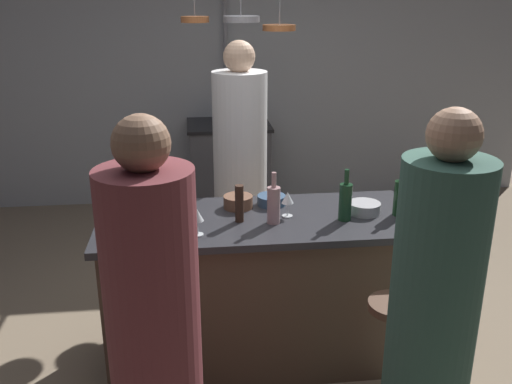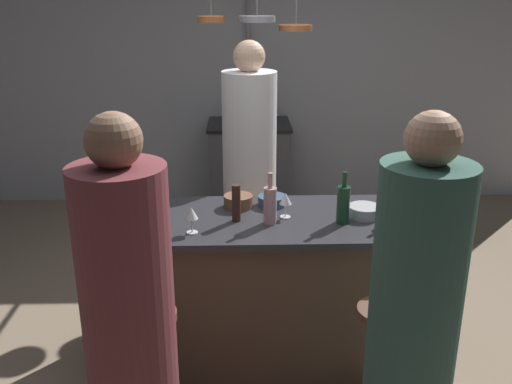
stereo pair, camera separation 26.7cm
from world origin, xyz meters
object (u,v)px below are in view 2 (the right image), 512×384
at_px(wine_bottle_red, 401,201).
at_px(wine_bottle_green, 343,204).
at_px(guest_right, 412,334).
at_px(stove_range, 249,167).
at_px(chef, 250,178).
at_px(guest_left, 131,340).
at_px(pepper_mill, 236,203).
at_px(wine_glass_by_chef, 191,214).
at_px(wine_glass_near_left_guest, 286,200).
at_px(mixing_bowl_wooden, 238,201).
at_px(wine_bottle_dark, 147,194).
at_px(wine_bottle_rose, 270,205).
at_px(mixing_bowl_blue, 272,201).
at_px(bar_stool_right, 380,363).
at_px(potted_plant, 440,214).
at_px(mixing_bowl_steel, 365,212).
at_px(bar_stool_left, 153,367).

relative_size(wine_bottle_red, wine_bottle_green, 0.98).
xyz_separation_m(guest_right, wine_bottle_green, (-0.13, 0.92, 0.22)).
bearing_deg(stove_range, guest_right, -80.20).
relative_size(chef, guest_left, 1.05).
height_order(pepper_mill, wine_bottle_red, wine_bottle_red).
relative_size(stove_range, wine_glass_by_chef, 6.10).
relative_size(wine_glass_near_left_guest, mixing_bowl_wooden, 0.85).
height_order(wine_bottle_dark, wine_bottle_rose, wine_bottle_dark).
height_order(wine_bottle_dark, wine_bottle_green, wine_bottle_dark).
xyz_separation_m(guest_right, pepper_mill, (-0.71, 0.96, 0.21)).
distance_m(pepper_mill, wine_bottle_dark, 0.53).
distance_m(pepper_mill, mixing_bowl_blue, 0.33).
distance_m(bar_stool_right, mixing_bowl_wooden, 1.19).
xyz_separation_m(potted_plant, mixing_bowl_wooden, (-1.72, -1.33, 0.64)).
distance_m(bar_stool_right, mixing_bowl_steel, 0.83).
bearing_deg(mixing_bowl_steel, potted_plant, 56.29).
bearing_deg(mixing_bowl_wooden, bar_stool_right, -48.85).
height_order(bar_stool_right, potted_plant, bar_stool_right).
xyz_separation_m(wine_bottle_rose, mixing_bowl_wooden, (-0.17, 0.25, -0.07)).
distance_m(guest_right, potted_plant, 2.75).
bearing_deg(guest_right, mixing_bowl_wooden, 120.78).
distance_m(potted_plant, mixing_bowl_wooden, 2.27).
height_order(guest_left, wine_glass_by_chef, guest_left).
distance_m(chef, potted_plant, 1.82).
relative_size(wine_bottle_green, mixing_bowl_steel, 1.60).
relative_size(bar_stool_left, guest_right, 0.40).
bearing_deg(wine_glass_by_chef, mixing_bowl_wooden, 56.84).
xyz_separation_m(stove_range, wine_bottle_rose, (0.07, -2.53, 0.56)).
bearing_deg(mixing_bowl_blue, wine_bottle_red, -19.29).
xyz_separation_m(wine_bottle_red, wine_glass_by_chef, (-1.14, -0.15, -0.00)).
height_order(wine_bottle_dark, wine_glass_by_chef, wine_bottle_dark).
bearing_deg(mixing_bowl_steel, guest_left, -138.56).
xyz_separation_m(bar_stool_left, wine_bottle_red, (1.32, 0.57, 0.63)).
bearing_deg(pepper_mill, mixing_bowl_blue, 48.05).
bearing_deg(wine_bottle_dark, chef, 53.73).
height_order(bar_stool_left, mixing_bowl_wooden, mixing_bowl_wooden).
height_order(chef, wine_bottle_green, chef).
bearing_deg(mixing_bowl_steel, wine_glass_by_chef, -168.35).
xyz_separation_m(wine_bottle_dark, wine_glass_near_left_guest, (0.78, -0.10, -0.01)).
bearing_deg(wine_glass_by_chef, potted_plant, 41.04).
height_order(stove_range, wine_bottle_green, wine_bottle_green).
relative_size(wine_bottle_red, mixing_bowl_blue, 1.70).
xyz_separation_m(stove_range, mixing_bowl_blue, (0.10, -2.26, 0.48)).
height_order(wine_bottle_rose, wine_glass_near_left_guest, wine_bottle_rose).
bearing_deg(bar_stool_right, wine_glass_near_left_guest, 124.77).
bearing_deg(bar_stool_left, mixing_bowl_wooden, 61.91).
bearing_deg(mixing_bowl_steel, mixing_bowl_blue, 158.61).
relative_size(potted_plant, mixing_bowl_wooden, 3.03).
distance_m(guest_left, mixing_bowl_blue, 1.37).
bearing_deg(bar_stool_left, mixing_bowl_steel, 28.53).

